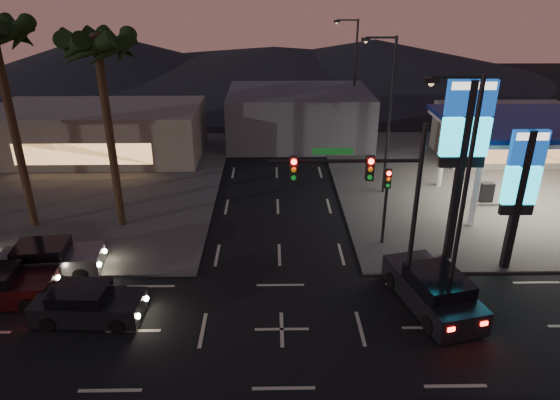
{
  "coord_description": "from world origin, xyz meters",
  "views": [
    {
      "loc": [
        -0.36,
        -16.36,
        12.96
      ],
      "look_at": [
        0.04,
        6.2,
        3.0
      ],
      "focal_mm": 32.0,
      "sensor_mm": 36.0,
      "label": 1
    }
  ],
  "objects_px": {
    "suv_station": "(433,290)",
    "traffic_signal_mast": "(375,191)",
    "car_lane_a_front": "(87,304)",
    "car_lane_b_front": "(49,260)",
    "pylon_sign_short": "(522,180)",
    "gas_station": "(549,126)",
    "pylon_sign_tall": "(465,137)"
  },
  "relations": [
    {
      "from": "gas_station",
      "to": "suv_station",
      "type": "xyz_separation_m",
      "value": [
        -9.48,
        -10.53,
        -4.27
      ]
    },
    {
      "from": "gas_station",
      "to": "traffic_signal_mast",
      "type": "height_order",
      "value": "traffic_signal_mast"
    },
    {
      "from": "car_lane_a_front",
      "to": "pylon_sign_tall",
      "type": "bearing_deg",
      "value": 15.62
    },
    {
      "from": "pylon_sign_tall",
      "to": "traffic_signal_mast",
      "type": "bearing_deg",
      "value": -143.48
    },
    {
      "from": "gas_station",
      "to": "car_lane_a_front",
      "type": "bearing_deg",
      "value": -155.17
    },
    {
      "from": "pylon_sign_tall",
      "to": "car_lane_a_front",
      "type": "relative_size",
      "value": 1.94
    },
    {
      "from": "car_lane_a_front",
      "to": "car_lane_b_front",
      "type": "relative_size",
      "value": 0.93
    },
    {
      "from": "traffic_signal_mast",
      "to": "suv_station",
      "type": "xyz_separation_m",
      "value": [
        2.76,
        -0.52,
        -4.41
      ]
    },
    {
      "from": "car_lane_a_front",
      "to": "car_lane_b_front",
      "type": "xyz_separation_m",
      "value": [
        -3.02,
        3.59,
        0.05
      ]
    },
    {
      "from": "pylon_sign_short",
      "to": "car_lane_a_front",
      "type": "distance_m",
      "value": 19.77
    },
    {
      "from": "car_lane_b_front",
      "to": "suv_station",
      "type": "bearing_deg",
      "value": -9.7
    },
    {
      "from": "car_lane_b_front",
      "to": "suv_station",
      "type": "relative_size",
      "value": 0.89
    },
    {
      "from": "car_lane_a_front",
      "to": "traffic_signal_mast",
      "type": "bearing_deg",
      "value": 5.37
    },
    {
      "from": "pylon_sign_tall",
      "to": "car_lane_b_front",
      "type": "height_order",
      "value": "pylon_sign_tall"
    },
    {
      "from": "gas_station",
      "to": "car_lane_a_front",
      "type": "relative_size",
      "value": 2.63
    },
    {
      "from": "pylon_sign_short",
      "to": "car_lane_a_front",
      "type": "xyz_separation_m",
      "value": [
        -19.03,
        -3.62,
        -3.97
      ]
    },
    {
      "from": "traffic_signal_mast",
      "to": "car_lane_a_front",
      "type": "bearing_deg",
      "value": -174.63
    },
    {
      "from": "suv_station",
      "to": "car_lane_a_front",
      "type": "bearing_deg",
      "value": -177.69
    },
    {
      "from": "car_lane_a_front",
      "to": "car_lane_b_front",
      "type": "distance_m",
      "value": 4.69
    },
    {
      "from": "suv_station",
      "to": "traffic_signal_mast",
      "type": "bearing_deg",
      "value": 169.32
    },
    {
      "from": "gas_station",
      "to": "traffic_signal_mast",
      "type": "distance_m",
      "value": 15.82
    },
    {
      "from": "pylon_sign_tall",
      "to": "suv_station",
      "type": "distance_m",
      "value": 7.16
    },
    {
      "from": "pylon_sign_short",
      "to": "car_lane_b_front",
      "type": "distance_m",
      "value": 22.39
    },
    {
      "from": "traffic_signal_mast",
      "to": "car_lane_b_front",
      "type": "relative_size",
      "value": 1.6
    },
    {
      "from": "pylon_sign_tall",
      "to": "traffic_signal_mast",
      "type": "relative_size",
      "value": 1.12
    },
    {
      "from": "traffic_signal_mast",
      "to": "car_lane_b_front",
      "type": "xyz_separation_m",
      "value": [
        -14.8,
        2.48,
        -4.49
      ]
    },
    {
      "from": "car_lane_a_front",
      "to": "suv_station",
      "type": "xyz_separation_m",
      "value": [
        14.55,
        0.59,
        0.13
      ]
    },
    {
      "from": "suv_station",
      "to": "car_lane_b_front",
      "type": "bearing_deg",
      "value": 170.3
    },
    {
      "from": "gas_station",
      "to": "traffic_signal_mast",
      "type": "bearing_deg",
      "value": -140.72
    },
    {
      "from": "pylon_sign_tall",
      "to": "suv_station",
      "type": "height_order",
      "value": "pylon_sign_tall"
    },
    {
      "from": "gas_station",
      "to": "suv_station",
      "type": "height_order",
      "value": "gas_station"
    },
    {
      "from": "pylon_sign_short",
      "to": "suv_station",
      "type": "xyz_separation_m",
      "value": [
        -4.48,
        -3.03,
        -3.84
      ]
    }
  ]
}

